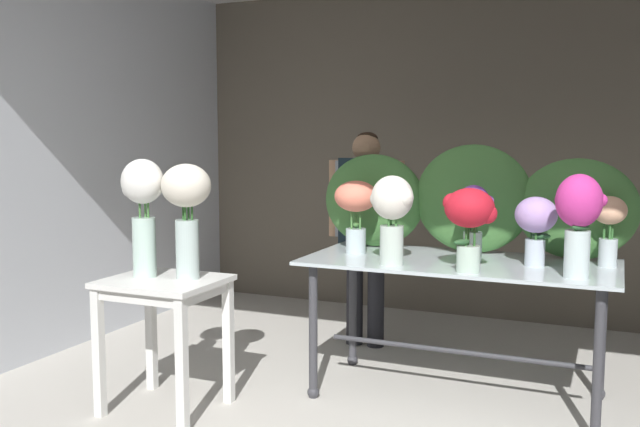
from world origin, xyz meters
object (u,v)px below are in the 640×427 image
(florist, at_px, (365,217))
(vase_peach_ranunculus, at_px, (609,223))
(vase_lilac_carnations, at_px, (536,223))
(vase_ivory_lilies, at_px, (392,210))
(display_table_glass, at_px, (458,284))
(vase_white_roses_tall, at_px, (143,206))
(side_table_white, at_px, (164,300))
(vase_violet_roses, at_px, (473,216))
(vase_magenta_anemones, at_px, (578,215))
(vase_coral_freesia, at_px, (356,205))
(vase_cream_lisianthus_tall, at_px, (187,206))
(vase_crimson_snapdragons, at_px, (469,216))

(florist, relative_size, vase_peach_ranunculus, 4.02)
(vase_lilac_carnations, distance_m, vase_ivory_lilies, 0.78)
(display_table_glass, relative_size, vase_ivory_lilies, 3.52)
(vase_ivory_lilies, xyz_separation_m, vase_white_roses_tall, (-1.26, -0.52, 0.02))
(vase_white_roses_tall, bearing_deg, display_table_glass, 27.06)
(side_table_white, xyz_separation_m, vase_violet_roses, (1.52, 0.78, 0.45))
(vase_magenta_anemones, bearing_deg, vase_violet_roses, 157.51)
(vase_ivory_lilies, relative_size, vase_violet_roses, 1.13)
(side_table_white, xyz_separation_m, vase_ivory_lilies, (1.13, 0.52, 0.49))
(vase_coral_freesia, relative_size, vase_white_roses_tall, 0.67)
(vase_violet_roses, bearing_deg, side_table_white, -152.73)
(vase_cream_lisianthus_tall, bearing_deg, display_table_glass, 29.49)
(vase_ivory_lilies, relative_size, vase_peach_ranunculus, 1.28)
(display_table_glass, xyz_separation_m, vase_peach_ranunculus, (0.77, 0.14, 0.37))
(vase_peach_ranunculus, bearing_deg, side_table_white, -157.12)
(florist, relative_size, vase_violet_roses, 3.56)
(vase_magenta_anemones, bearing_deg, vase_white_roses_tall, -165.94)
(florist, distance_m, vase_white_roses_tall, 1.73)
(vase_peach_ranunculus, bearing_deg, vase_magenta_anemones, -109.53)
(vase_lilac_carnations, bearing_deg, display_table_glass, 179.47)
(florist, xyz_separation_m, vase_ivory_lilies, (0.52, -1.04, 0.17))
(side_table_white, height_order, vase_peach_ranunculus, vase_peach_ranunculus)
(vase_lilac_carnations, distance_m, vase_crimson_snapdragons, 0.44)
(display_table_glass, relative_size, vase_coral_freesia, 3.94)
(vase_crimson_snapdragons, xyz_separation_m, vase_magenta_anemones, (0.52, 0.08, 0.02))
(side_table_white, height_order, vase_crimson_snapdragons, vase_crimson_snapdragons)
(vase_crimson_snapdragons, distance_m, vase_magenta_anemones, 0.52)
(vase_lilac_carnations, distance_m, vase_violet_roses, 0.34)
(florist, distance_m, vase_violet_roses, 1.20)
(vase_violet_roses, bearing_deg, vase_crimson_snapdragons, -82.29)
(vase_crimson_snapdragons, height_order, vase_magenta_anemones, vase_magenta_anemones)
(vase_peach_ranunculus, distance_m, vase_cream_lisianthus_tall, 2.27)
(vase_ivory_lilies, bearing_deg, display_table_glass, 41.95)
(vase_coral_freesia, distance_m, vase_violet_roses, 0.70)
(vase_violet_roses, bearing_deg, vase_white_roses_tall, -154.49)
(display_table_glass, bearing_deg, vase_ivory_lilies, -138.05)
(side_table_white, xyz_separation_m, vase_magenta_anemones, (2.08, 0.55, 0.50))
(vase_magenta_anemones, distance_m, vase_cream_lisianthus_tall, 2.02)
(side_table_white, distance_m, vase_magenta_anemones, 2.21)
(side_table_white, bearing_deg, display_table_glass, 29.00)
(display_table_glass, bearing_deg, vase_violet_roses, -11.50)
(florist, height_order, vase_crimson_snapdragons, florist)
(vase_coral_freesia, bearing_deg, florist, 105.48)
(vase_cream_lisianthus_tall, bearing_deg, florist, 72.18)
(display_table_glass, bearing_deg, side_table_white, -151.00)
(vase_peach_ranunculus, distance_m, vase_white_roses_tall, 2.52)
(vase_crimson_snapdragons, bearing_deg, vase_white_roses_tall, -164.30)
(display_table_glass, height_order, vase_white_roses_tall, vase_white_roses_tall)
(vase_cream_lisianthus_tall, bearing_deg, side_table_white, -156.53)
(vase_coral_freesia, bearing_deg, vase_violet_roses, -1.56)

